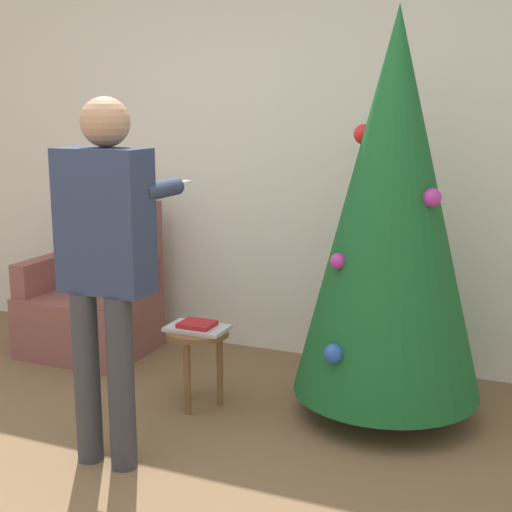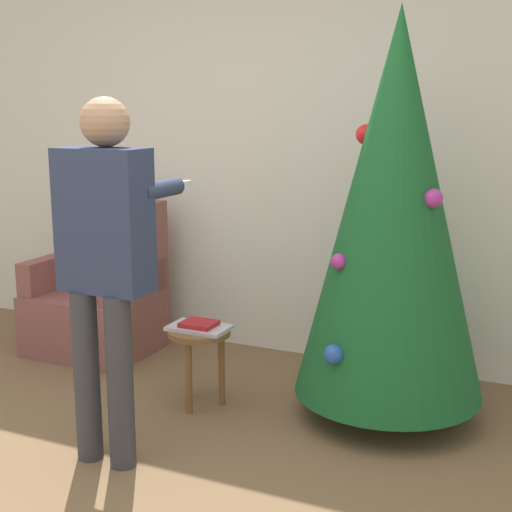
{
  "view_description": "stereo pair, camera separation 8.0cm",
  "coord_description": "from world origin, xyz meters",
  "px_view_note": "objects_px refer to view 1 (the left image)",
  "views": [
    {
      "loc": [
        1.72,
        -2.07,
        1.62
      ],
      "look_at": [
        0.42,
        0.97,
        0.92
      ],
      "focal_mm": 50.0,
      "sensor_mm": 36.0,
      "label": 1
    },
    {
      "loc": [
        1.79,
        -2.04,
        1.62
      ],
      "look_at": [
        0.42,
        0.97,
        0.92
      ],
      "focal_mm": 50.0,
      "sensor_mm": 36.0,
      "label": 2
    }
  ],
  "objects_px": {
    "christmas_tree": "(392,207)",
    "side_stool": "(197,344)",
    "armchair": "(93,301)",
    "person_standing": "(106,251)"
  },
  "relations": [
    {
      "from": "christmas_tree",
      "to": "side_stool",
      "type": "distance_m",
      "value": 1.27
    },
    {
      "from": "armchair",
      "to": "person_standing",
      "type": "bearing_deg",
      "value": -51.25
    },
    {
      "from": "christmas_tree",
      "to": "person_standing",
      "type": "xyz_separation_m",
      "value": [
        -1.05,
        -0.98,
        -0.13
      ]
    },
    {
      "from": "armchair",
      "to": "side_stool",
      "type": "bearing_deg",
      "value": -26.99
    },
    {
      "from": "armchair",
      "to": "side_stool",
      "type": "distance_m",
      "value": 1.21
    },
    {
      "from": "christmas_tree",
      "to": "person_standing",
      "type": "bearing_deg",
      "value": -137.01
    },
    {
      "from": "person_standing",
      "to": "armchair",
      "type": "bearing_deg",
      "value": 128.75
    },
    {
      "from": "person_standing",
      "to": "side_stool",
      "type": "relative_size",
      "value": 3.82
    },
    {
      "from": "armchair",
      "to": "side_stool",
      "type": "height_order",
      "value": "armchair"
    },
    {
      "from": "armchair",
      "to": "christmas_tree",
      "type": "bearing_deg",
      "value": -6.95
    }
  ]
}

